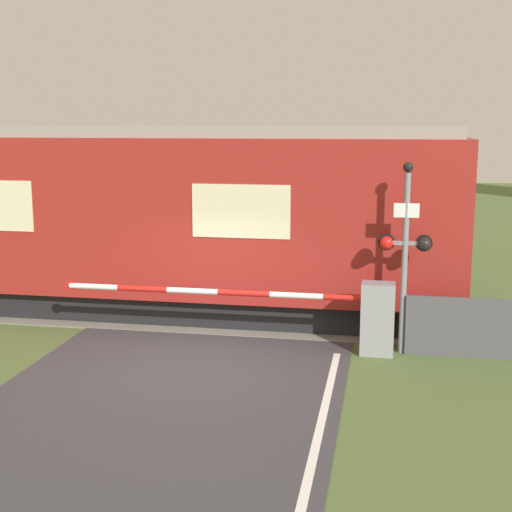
# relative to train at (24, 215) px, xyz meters

# --- Properties ---
(ground_plane) EXTENTS (80.00, 80.00, 0.00)m
(ground_plane) POSITION_rel_train_xyz_m (4.82, -3.31, -2.10)
(ground_plane) COLOR #4C6033
(track_bed) EXTENTS (36.00, 3.20, 0.13)m
(track_bed) POSITION_rel_train_xyz_m (4.82, 0.00, -2.07)
(track_bed) COLOR slate
(track_bed) RESTS_ON ground_plane
(train) EXTENTS (19.32, 2.83, 4.10)m
(train) POSITION_rel_train_xyz_m (0.00, 0.00, 0.00)
(train) COLOR black
(train) RESTS_ON ground_plane
(crossing_barrier) EXTENTS (6.34, 0.44, 1.33)m
(crossing_barrier) POSITION_rel_train_xyz_m (7.48, -2.13, -1.37)
(crossing_barrier) COLOR gray
(crossing_barrier) RESTS_ON ground_plane
(signal_post) EXTENTS (0.96, 0.26, 3.48)m
(signal_post) POSITION_rel_train_xyz_m (8.43, -1.96, -0.12)
(signal_post) COLOR gray
(signal_post) RESTS_ON ground_plane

